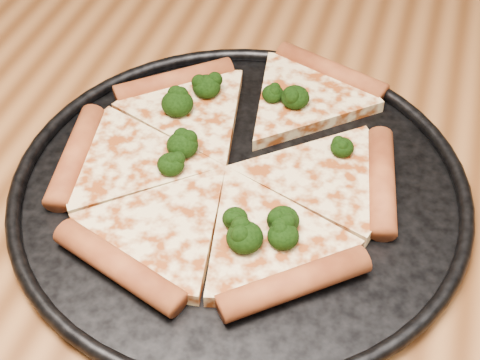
# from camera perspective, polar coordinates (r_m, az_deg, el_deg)

# --- Properties ---
(dining_table) EXTENTS (1.20, 0.90, 0.75)m
(dining_table) POSITION_cam_1_polar(r_m,az_deg,el_deg) (0.71, 3.08, -4.90)
(dining_table) COLOR brown
(dining_table) RESTS_ON ground
(pizza_pan) EXTENTS (0.40, 0.40, 0.02)m
(pizza_pan) POSITION_cam_1_polar(r_m,az_deg,el_deg) (0.62, -0.00, -0.53)
(pizza_pan) COLOR black
(pizza_pan) RESTS_ON dining_table
(pizza) EXTENTS (0.31, 0.36, 0.02)m
(pizza) POSITION_cam_1_polar(r_m,az_deg,el_deg) (0.63, -0.77, 1.32)
(pizza) COLOR #FFDE9C
(pizza) RESTS_ON pizza_pan
(broccoli_florets) EXTENTS (0.19, 0.21, 0.02)m
(broccoli_florets) POSITION_cam_1_polar(r_m,az_deg,el_deg) (0.63, -0.41, 2.29)
(broccoli_florets) COLOR black
(broccoli_florets) RESTS_ON pizza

